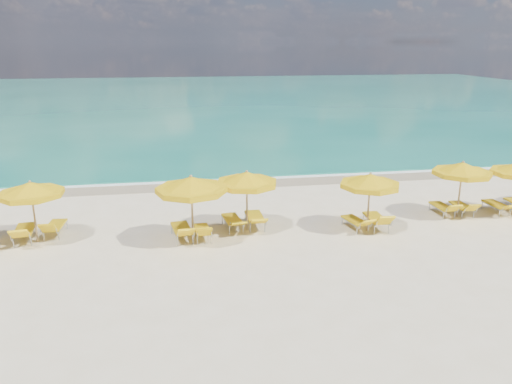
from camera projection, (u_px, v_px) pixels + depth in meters
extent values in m
plane|color=beige|center=(263.00, 233.00, 19.02)|extent=(120.00, 120.00, 0.00)
cube|color=#136D57|center=(196.00, 98.00, 64.34)|extent=(120.00, 80.00, 0.30)
cube|color=tan|center=(237.00, 182.00, 26.01)|extent=(120.00, 2.60, 0.01)
cube|color=white|center=(235.00, 178.00, 26.76)|extent=(120.00, 1.20, 0.03)
cube|color=white|center=(132.00, 149.00, 34.12)|extent=(14.00, 0.36, 0.05)
cube|color=white|center=(304.00, 127.00, 42.95)|extent=(18.00, 0.30, 0.05)
cylinder|color=tan|center=(34.00, 213.00, 17.89)|extent=(0.07, 0.07, 2.23)
cone|color=#E4B60B|center=(31.00, 188.00, 17.62)|extent=(2.94, 2.94, 0.45)
cylinder|color=#E4B60B|center=(31.00, 194.00, 17.68)|extent=(2.96, 2.96, 0.18)
sphere|color=tan|center=(30.00, 182.00, 17.56)|extent=(0.10, 0.10, 0.10)
cylinder|color=tan|center=(192.00, 211.00, 17.70)|extent=(0.08, 0.08, 2.47)
cone|color=#E4B60B|center=(191.00, 183.00, 17.40)|extent=(2.71, 2.71, 0.49)
cylinder|color=#E4B60B|center=(191.00, 190.00, 17.47)|extent=(2.73, 2.73, 0.20)
sphere|color=tan|center=(191.00, 176.00, 17.32)|extent=(0.11, 0.11, 0.11)
cylinder|color=tan|center=(247.00, 202.00, 18.99)|extent=(0.07, 0.07, 2.30)
cone|color=#E4B60B|center=(247.00, 178.00, 18.71)|extent=(2.70, 2.70, 0.46)
cylinder|color=#E4B60B|center=(247.00, 183.00, 18.78)|extent=(2.72, 2.72, 0.18)
sphere|color=tan|center=(247.00, 172.00, 18.64)|extent=(0.10, 0.10, 0.10)
cylinder|color=tan|center=(369.00, 203.00, 18.98)|extent=(0.07, 0.07, 2.23)
cone|color=#E4B60B|center=(370.00, 179.00, 18.71)|extent=(2.42, 2.42, 0.45)
cylinder|color=#E4B60B|center=(370.00, 185.00, 18.78)|extent=(2.44, 2.44, 0.18)
sphere|color=tan|center=(371.00, 174.00, 18.65)|extent=(0.10, 0.10, 0.10)
cylinder|color=tan|center=(460.00, 190.00, 20.48)|extent=(0.07, 0.07, 2.30)
cone|color=#E4B60B|center=(463.00, 168.00, 20.20)|extent=(3.11, 3.11, 0.46)
cylinder|color=#E4B60B|center=(462.00, 173.00, 20.26)|extent=(3.14, 3.14, 0.18)
sphere|color=tan|center=(463.00, 162.00, 20.13)|extent=(0.10, 0.10, 0.10)
cube|color=yellow|center=(24.00, 230.00, 18.27)|extent=(0.77, 1.46, 0.09)
cube|color=yellow|center=(19.00, 234.00, 17.33)|extent=(0.68, 0.64, 0.46)
cube|color=yellow|center=(56.00, 225.00, 18.80)|extent=(0.65, 1.31, 0.08)
cube|color=yellow|center=(48.00, 228.00, 17.93)|extent=(0.60, 0.52, 0.47)
cube|color=yellow|center=(182.00, 228.00, 18.42)|extent=(0.81, 1.45, 0.08)
cube|color=yellow|center=(186.00, 232.00, 17.50)|extent=(0.69, 0.65, 0.45)
cube|color=yellow|center=(202.00, 229.00, 18.48)|extent=(0.59, 1.20, 0.07)
cube|color=yellow|center=(204.00, 232.00, 17.69)|extent=(0.55, 0.47, 0.44)
cube|color=yellow|center=(232.00, 219.00, 19.46)|extent=(0.73, 1.36, 0.08)
cube|color=yellow|center=(238.00, 224.00, 18.57)|extent=(0.65, 0.66, 0.32)
cube|color=yellow|center=(255.00, 216.00, 19.66)|extent=(0.62, 1.38, 0.09)
cube|color=yellow|center=(259.00, 221.00, 18.70)|extent=(0.62, 0.62, 0.38)
cube|color=yellow|center=(355.00, 220.00, 19.42)|extent=(0.77, 1.28, 0.07)
cube|color=yellow|center=(367.00, 223.00, 18.63)|extent=(0.63, 0.60, 0.39)
cube|color=yellow|center=(376.00, 218.00, 19.53)|extent=(0.65, 1.38, 0.08)
cube|color=yellow|center=(385.00, 220.00, 18.60)|extent=(0.63, 0.55, 0.50)
cube|color=yellow|center=(442.00, 206.00, 21.03)|extent=(0.56, 1.24, 0.08)
cube|color=yellow|center=(453.00, 208.00, 20.19)|extent=(0.55, 0.50, 0.42)
cube|color=yellow|center=(461.00, 206.00, 21.12)|extent=(0.61, 1.24, 0.07)
cube|color=yellow|center=(472.00, 208.00, 20.28)|extent=(0.57, 0.52, 0.42)
cube|color=yellow|center=(496.00, 204.00, 21.31)|extent=(0.60, 1.26, 0.08)
cube|color=yellow|center=(510.00, 207.00, 20.45)|extent=(0.57, 0.56, 0.35)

